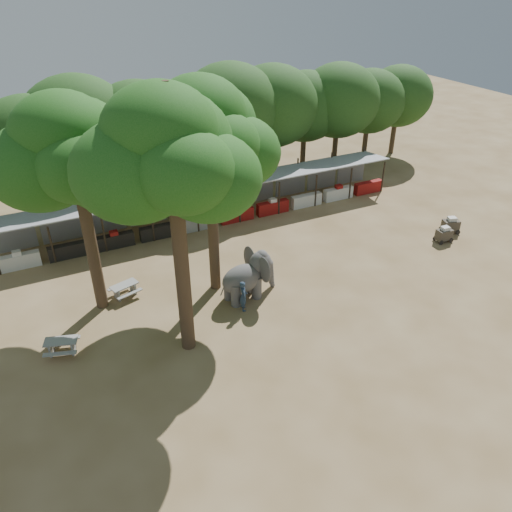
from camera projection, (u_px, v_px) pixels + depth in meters
name	position (u px, v px, depth m)	size (l,w,h in m)	color
ground	(320.00, 334.00, 24.22)	(100.00, 100.00, 0.00)	brown
vendor_stalls	(213.00, 204.00, 34.30)	(28.00, 2.99, 2.80)	gray
yard_tree_left	(70.00, 155.00, 22.12)	(7.10, 6.90, 11.02)	#332316
yard_tree_center	(167.00, 157.00, 18.88)	(7.10, 6.90, 12.04)	#332316
yard_tree_back	(204.00, 135.00, 23.45)	(7.10, 6.90, 11.36)	#332316
backdrop_trees	(183.00, 123.00, 36.07)	(46.46, 5.95, 8.33)	#332316
elephant	(249.00, 276.00, 26.35)	(3.37, 2.54, 2.53)	#474444
handler	(243.00, 296.00, 25.49)	(0.61, 0.41, 1.71)	#26384C
picnic_table_near	(62.00, 345.00, 22.81)	(1.80, 1.70, 0.74)	gray
picnic_table_far	(125.00, 289.00, 26.73)	(1.76, 1.66, 0.72)	gray
cart_front	(444.00, 234.00, 31.93)	(1.13, 0.78, 1.06)	#352E25
cart_back	(451.00, 225.00, 32.96)	(1.33, 1.07, 1.13)	#352E25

